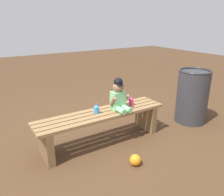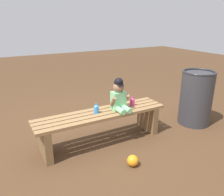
% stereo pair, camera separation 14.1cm
% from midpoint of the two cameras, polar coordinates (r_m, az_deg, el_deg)
% --- Properties ---
extents(ground_plane, '(16.00, 16.00, 0.00)m').
position_cam_midpoint_polar(ground_plane, '(2.92, -1.09, -10.99)').
color(ground_plane, '#4C331E').
extents(park_bench, '(1.65, 0.37, 0.41)m').
position_cam_midpoint_polar(park_bench, '(2.79, -1.13, -6.03)').
color(park_bench, olive).
rests_on(park_bench, ground_plane).
extents(child_figure, '(0.23, 0.27, 0.40)m').
position_cam_midpoint_polar(child_figure, '(2.76, 3.31, 0.45)').
color(child_figure, '#7FCC8C').
rests_on(child_figure, park_bench).
extents(sippy_cup_left, '(0.06, 0.06, 0.12)m').
position_cam_midpoint_polar(sippy_cup_left, '(2.70, -2.52, -2.66)').
color(sippy_cup_left, '#338CE5').
rests_on(sippy_cup_left, park_bench).
extents(sippy_cup_right, '(0.06, 0.06, 0.12)m').
position_cam_midpoint_polar(sippy_cup_right, '(2.95, 6.52, -0.82)').
color(sippy_cup_right, '#E5337F').
rests_on(sippy_cup_right, park_bench).
extents(toy_ball, '(0.12, 0.12, 0.12)m').
position_cam_midpoint_polar(toy_ball, '(2.48, 6.95, -15.51)').
color(toy_ball, orange).
rests_on(toy_ball, ground_plane).
extents(trash_bin, '(0.46, 0.46, 0.79)m').
position_cam_midpoint_polar(trash_bin, '(3.51, 21.61, 0.09)').
color(trash_bin, '#333338').
rests_on(trash_bin, ground_plane).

